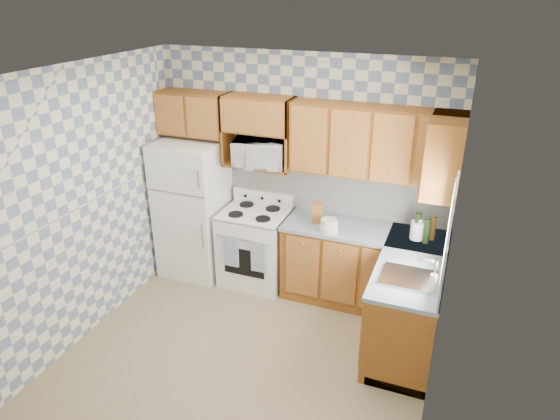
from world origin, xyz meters
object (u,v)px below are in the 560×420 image
(stove_body, at_px, (255,247))
(microwave, at_px, (259,153))
(electric_kettle, at_px, (418,230))
(refrigerator, at_px, (193,209))

(stove_body, relative_size, microwave, 1.59)
(stove_body, bearing_deg, electric_kettle, -0.03)
(stove_body, bearing_deg, refrigerator, -178.22)
(stove_body, height_order, electric_kettle, electric_kettle)
(stove_body, xyz_separation_m, microwave, (0.02, 0.10, 1.16))
(refrigerator, distance_m, stove_body, 0.89)
(electric_kettle, bearing_deg, refrigerator, -179.48)
(stove_body, bearing_deg, microwave, 76.00)
(stove_body, relative_size, electric_kettle, 4.76)
(refrigerator, distance_m, electric_kettle, 2.65)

